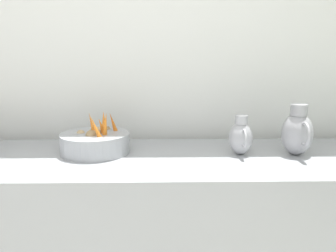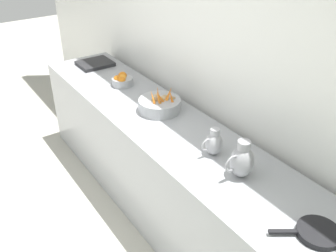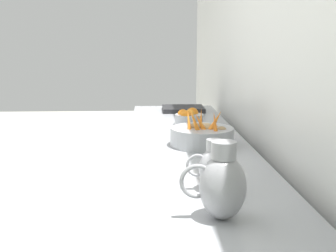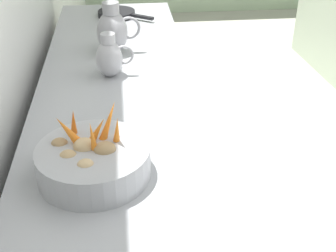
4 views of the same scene
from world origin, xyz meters
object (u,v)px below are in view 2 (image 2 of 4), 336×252
at_px(vegetable_colander, 160,104).
at_px(orange_bowl, 122,80).
at_px(skillet_on_counter, 317,233).
at_px(metal_pitcher_short, 214,143).
at_px(metal_pitcher_tall, 242,161).

relative_size(vegetable_colander, orange_bowl, 1.76).
bearing_deg(skillet_on_counter, vegetable_colander, -92.99).
distance_m(metal_pitcher_short, skillet_on_counter, 0.86).
bearing_deg(vegetable_colander, skillet_on_counter, 87.01).
distance_m(orange_bowl, metal_pitcher_short, 1.34).
bearing_deg(orange_bowl, skillet_on_counter, 88.23).
distance_m(orange_bowl, skillet_on_counter, 2.20).
relative_size(vegetable_colander, metal_pitcher_tall, 1.37).
bearing_deg(metal_pitcher_tall, orange_bowl, -91.67).
bearing_deg(metal_pitcher_short, metal_pitcher_tall, 86.94).
distance_m(vegetable_colander, metal_pitcher_short, 0.73).
xyz_separation_m(metal_pitcher_short, skillet_on_counter, (0.04, 0.86, -0.07)).
bearing_deg(metal_pitcher_short, orange_bowl, -91.38).
bearing_deg(orange_bowl, metal_pitcher_tall, 88.33).
bearing_deg(skillet_on_counter, metal_pitcher_short, -92.39).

